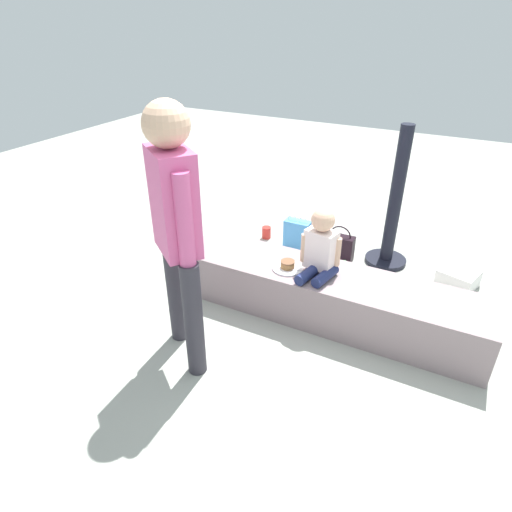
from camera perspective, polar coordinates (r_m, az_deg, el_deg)
name	(u,v)px	position (r m, az deg, el deg)	size (l,w,h in m)	color
ground_plane	(324,315)	(3.32, 8.85, -7.68)	(12.00, 12.00, 0.00)	#9B9F95
concrete_ledge	(326,295)	(3.22, 9.10, -5.11)	(2.23, 0.49, 0.36)	gray
child_seated	(321,246)	(3.02, 8.43, 1.26)	(0.28, 0.34, 0.48)	navy
adult_standing	(176,219)	(2.48, -10.46, 4.80)	(0.41, 0.36, 1.62)	#2E2C34
cake_plate	(288,266)	(3.14, 4.15, -1.35)	(0.22, 0.22, 0.07)	white
gift_bag	(297,234)	(4.13, 5.41, 2.82)	(0.24, 0.12, 0.33)	#4C99E0
railing_post	(393,214)	(3.91, 17.46, 5.22)	(0.36, 0.36, 1.23)	black
water_bottle_near_gift	(319,270)	(3.66, 8.25, -1.88)	(0.06, 0.06, 0.22)	silver
water_bottle_far_side	(343,273)	(3.66, 11.28, -2.23)	(0.07, 0.07, 0.22)	silver
party_cup_red	(266,232)	(4.34, 1.36, 3.09)	(0.09, 0.09, 0.12)	red
cake_box_white	(458,278)	(3.94, 24.88, -2.62)	(0.28, 0.27, 0.15)	white
handbag_black_leather	(339,247)	(4.00, 10.79, 1.16)	(0.26, 0.11, 0.33)	black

